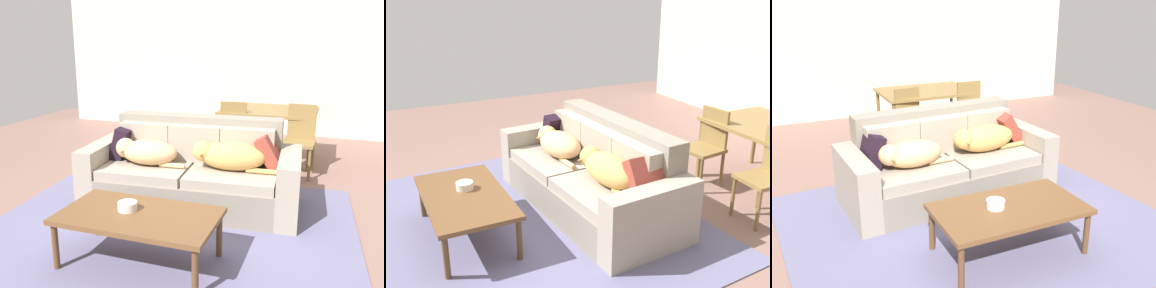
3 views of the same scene
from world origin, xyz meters
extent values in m
plane|color=#7F5E55|center=(0.00, 0.00, 0.00)|extent=(10.00, 10.00, 0.00)
cube|color=beige|center=(0.00, 4.00, 1.35)|extent=(8.00, 0.12, 2.70)
cube|color=slate|center=(-0.09, -0.44, 0.01)|extent=(3.67, 3.28, 0.01)
cube|color=gray|center=(-0.09, 0.24, 0.17)|extent=(1.89, 1.10, 0.35)
cube|color=gray|center=(-0.54, 0.20, 0.40)|extent=(0.95, 0.98, 0.10)
cube|color=gray|center=(0.37, 0.27, 0.40)|extent=(0.95, 0.98, 0.10)
cube|color=gray|center=(-0.11, 0.60, 0.68)|extent=(1.84, 0.38, 0.47)
cube|color=gray|center=(-0.66, 0.36, 0.65)|extent=(0.57, 0.20, 0.39)
cube|color=gray|center=(-0.10, 0.41, 0.65)|extent=(0.57, 0.20, 0.39)
cube|color=gray|center=(0.46, 0.45, 0.65)|extent=(0.57, 0.20, 0.39)
cube|color=gray|center=(-1.10, 0.16, 0.32)|extent=(0.28, 0.97, 0.63)
cube|color=gray|center=(0.93, 0.32, 0.32)|extent=(0.28, 0.97, 0.63)
ellipsoid|color=tan|center=(-0.52, 0.13, 0.58)|extent=(0.63, 0.41, 0.26)
sphere|color=tan|center=(-0.77, 0.09, 0.62)|extent=(0.21, 0.21, 0.21)
cone|color=#A27E56|center=(-0.77, 0.00, 0.61)|extent=(0.10, 0.12, 0.09)
cylinder|color=tan|center=(-0.24, 0.08, 0.48)|extent=(0.28, 0.07, 0.05)
ellipsoid|color=tan|center=(0.35, 0.23, 0.60)|extent=(0.71, 0.37, 0.29)
sphere|color=tan|center=(0.06, 0.19, 0.63)|extent=(0.21, 0.21, 0.21)
cone|color=olive|center=(0.07, 0.10, 0.62)|extent=(0.11, 0.12, 0.10)
cylinder|color=tan|center=(0.67, 0.19, 0.48)|extent=(0.31, 0.07, 0.05)
cube|color=black|center=(-0.91, 0.29, 0.61)|extent=(0.26, 0.38, 0.39)
cube|color=brown|center=(0.71, 0.42, 0.62)|extent=(0.31, 0.39, 0.39)
cube|color=brown|center=(-0.08, -1.02, 0.41)|extent=(1.25, 0.71, 0.04)
cylinder|color=brown|center=(-0.65, -1.32, 0.20)|extent=(0.05, 0.05, 0.39)
cylinder|color=brown|center=(0.50, -1.32, 0.20)|extent=(0.05, 0.05, 0.39)
cylinder|color=brown|center=(-0.65, -0.71, 0.20)|extent=(0.05, 0.05, 0.39)
cylinder|color=brown|center=(0.50, -0.71, 0.20)|extent=(0.05, 0.05, 0.39)
cylinder|color=silver|center=(-0.19, -0.99, 0.47)|extent=(0.16, 0.16, 0.07)
cube|color=olive|center=(0.39, 2.28, 0.72)|extent=(1.34, 0.99, 0.04)
cylinder|color=brown|center=(-0.23, 1.84, 0.35)|extent=(0.05, 0.05, 0.70)
cylinder|color=brown|center=(1.01, 1.84, 0.35)|extent=(0.05, 0.05, 0.70)
cylinder|color=brown|center=(-0.23, 2.73, 0.35)|extent=(0.05, 0.05, 0.70)
cylinder|color=brown|center=(1.01, 2.73, 0.35)|extent=(0.05, 0.05, 0.70)
cube|color=olive|center=(-0.01, 1.67, 0.43)|extent=(0.44, 0.44, 0.04)
cube|color=olive|center=(-0.04, 1.84, 0.67)|extent=(0.36, 0.08, 0.44)
cylinder|color=brown|center=(-0.16, 1.48, 0.21)|extent=(0.04, 0.04, 0.41)
cylinder|color=brown|center=(0.17, 1.52, 0.21)|extent=(0.04, 0.04, 0.41)
cylinder|color=brown|center=(-0.20, 1.81, 0.21)|extent=(0.04, 0.04, 0.41)
cylinder|color=brown|center=(0.13, 1.85, 0.21)|extent=(0.04, 0.04, 0.41)
cube|color=olive|center=(0.89, 1.63, 0.44)|extent=(0.42, 0.42, 0.04)
cube|color=olive|center=(0.90, 1.81, 0.68)|extent=(0.36, 0.05, 0.46)
cylinder|color=brown|center=(0.71, 1.47, 0.21)|extent=(0.04, 0.04, 0.42)
cylinder|color=brown|center=(1.05, 1.45, 0.21)|extent=(0.04, 0.04, 0.42)
cylinder|color=brown|center=(0.72, 1.81, 0.21)|extent=(0.04, 0.04, 0.42)
cylinder|color=brown|center=(1.06, 1.79, 0.21)|extent=(0.04, 0.04, 0.42)
camera|label=1|loc=(1.33, -3.74, 1.79)|focal=39.25mm
camera|label=2|loc=(3.73, -1.78, 2.26)|focal=43.17mm
camera|label=3|loc=(-1.74, -3.72, 2.06)|focal=39.94mm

